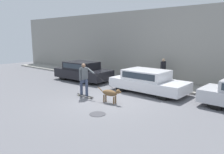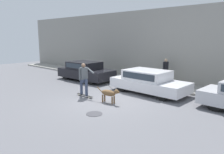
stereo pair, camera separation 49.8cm
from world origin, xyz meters
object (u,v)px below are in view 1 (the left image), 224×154
object	(u,v)px
parked_car_0	(83,71)
parked_car_1	(148,81)
dog	(111,93)
skateboarder	(84,78)
pedestrian_with_bag	(163,69)

from	to	relation	value
parked_car_0	parked_car_1	bearing A→B (deg)	-1.97
dog	skateboarder	size ratio (longest dim) A/B	0.49
dog	pedestrian_with_bag	world-z (taller)	pedestrian_with_bag
parked_car_1	pedestrian_with_bag	distance (m)	2.40
skateboarder	pedestrian_with_bag	xyz separation A→B (m)	(1.64, 5.19, 0.01)
dog	parked_car_1	bearing A→B (deg)	78.11
dog	pedestrian_with_bag	xyz separation A→B (m)	(-0.04, 5.13, 0.52)
parked_car_0	pedestrian_with_bag	bearing A→B (deg)	23.90
skateboarder	parked_car_1	bearing A→B (deg)	56.16
parked_car_0	parked_car_1	xyz separation A→B (m)	(5.16, 0.00, -0.02)
parked_car_0	skateboarder	xyz separation A→B (m)	(3.20, -2.85, 0.33)
pedestrian_with_bag	parked_car_1	bearing A→B (deg)	102.18
parked_car_0	parked_car_1	world-z (taller)	parked_car_0
parked_car_0	skateboarder	bearing A→B (deg)	-43.61
pedestrian_with_bag	skateboarder	bearing A→B (deg)	76.82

